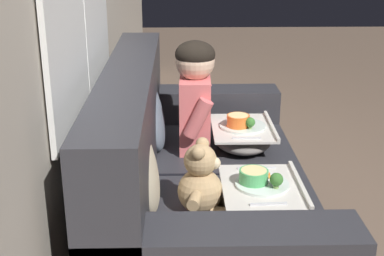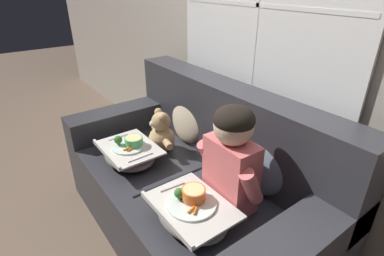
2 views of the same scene
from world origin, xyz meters
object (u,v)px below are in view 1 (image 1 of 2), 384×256
(child_figure, at_px, (195,91))
(lap_tray_child, at_px, (242,135))
(throw_pillow_behind_teddy, at_px, (144,169))
(lap_tray_teddy, at_px, (261,196))
(couch, at_px, (193,198))
(teddy_bear, at_px, (201,182))
(throw_pillow_behind_child, at_px, (152,113))

(child_figure, distance_m, lap_tray_child, 0.35)
(throw_pillow_behind_teddy, height_order, lap_tray_teddy, throw_pillow_behind_teddy)
(couch, height_order, teddy_bear, couch)
(couch, height_order, throw_pillow_behind_teddy, couch)
(couch, distance_m, throw_pillow_behind_teddy, 0.52)
(teddy_bear, distance_m, lap_tray_child, 0.74)
(couch, xyz_separation_m, throw_pillow_behind_child, (0.35, 0.21, 0.32))
(couch, bearing_deg, throw_pillow_behind_child, 31.11)
(teddy_bear, relative_size, lap_tray_child, 0.76)
(child_figure, relative_size, lap_tray_teddy, 1.37)
(couch, xyz_separation_m, lap_tray_child, (0.35, -0.27, 0.19))
(child_figure, height_order, lap_tray_child, child_figure)
(throw_pillow_behind_child, distance_m, child_figure, 0.26)
(teddy_bear, bearing_deg, child_figure, 0.26)
(child_figure, bearing_deg, throw_pillow_behind_child, 89.99)
(lap_tray_child, xyz_separation_m, lap_tray_teddy, (-0.70, 0.00, -0.00))
(couch, bearing_deg, lap_tray_child, -37.93)
(couch, xyz_separation_m, teddy_bear, (-0.35, -0.02, 0.25))
(throw_pillow_behind_child, relative_size, lap_tray_teddy, 1.01)
(lap_tray_child, height_order, lap_tray_teddy, lap_tray_teddy)
(teddy_bear, relative_size, lap_tray_teddy, 0.79)
(throw_pillow_behind_child, height_order, teddy_bear, throw_pillow_behind_child)
(lap_tray_child, bearing_deg, couch, 142.07)
(teddy_bear, xyz_separation_m, lap_tray_teddy, (0.00, -0.25, -0.06))
(throw_pillow_behind_teddy, xyz_separation_m, teddy_bear, (-0.00, -0.23, -0.06))
(throw_pillow_behind_teddy, xyz_separation_m, lap_tray_child, (0.70, -0.48, -0.13))
(throw_pillow_behind_teddy, bearing_deg, teddy_bear, -90.22)
(couch, bearing_deg, throw_pillow_behind_teddy, 148.89)
(throw_pillow_behind_child, xyz_separation_m, child_figure, (-0.00, -0.23, 0.12))
(child_figure, bearing_deg, lap_tray_teddy, -160.14)
(throw_pillow_behind_child, relative_size, lap_tray_child, 0.96)
(couch, distance_m, throw_pillow_behind_child, 0.52)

